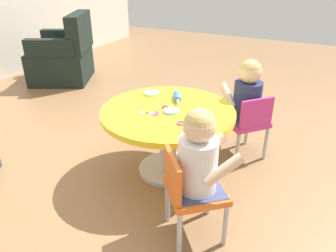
{
  "coord_description": "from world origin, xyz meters",
  "views": [
    {
      "loc": [
        -1.84,
        -0.93,
        1.43
      ],
      "look_at": [
        0.0,
        0.0,
        0.38
      ],
      "focal_mm": 34.89,
      "sensor_mm": 36.0,
      "label": 1
    }
  ],
  "objects": [
    {
      "name": "seated_child_right",
      "position": [
        0.49,
        -0.42,
        0.53
      ],
      "size": [
        0.43,
        0.44,
        0.51
      ],
      "color": "#3F4772",
      "rests_on": "ground"
    },
    {
      "name": "cookie_cutter_1",
      "position": [
        0.02,
        0.04,
        0.51
      ],
      "size": [
        0.05,
        0.05,
        0.01
      ],
      "primitive_type": "torus",
      "color": "red",
      "rests_on": "craft_table"
    },
    {
      "name": "ground_plane",
      "position": [
        0.0,
        0.0,
        0.0
      ],
      "size": [
        10.0,
        10.0,
        0.0
      ],
      "primitive_type": "plane",
      "color": "olive"
    },
    {
      "name": "child_chair_left",
      "position": [
        -0.51,
        -0.4,
        0.31
      ],
      "size": [
        0.42,
        0.42,
        0.54
      ],
      "color": "#B7B7BC",
      "rests_on": "ground"
    },
    {
      "name": "cookie_cutter_0",
      "position": [
        -0.16,
        -0.17,
        0.51
      ],
      "size": [
        0.05,
        0.05,
        0.01
      ],
      "primitive_type": "torus",
      "color": "#D83FA5",
      "rests_on": "craft_table"
    },
    {
      "name": "playdough_blob_1",
      "position": [
        0.21,
        0.25,
        0.51
      ],
      "size": [
        0.12,
        0.12,
        0.02
      ],
      "primitive_type": "cylinder",
      "color": "#B2E58C",
      "rests_on": "craft_table"
    },
    {
      "name": "seated_child_left",
      "position": [
        -0.49,
        -0.43,
        0.53
      ],
      "size": [
        0.43,
        0.44,
        0.51
      ],
      "color": "#3F4772",
      "rests_on": "ground"
    },
    {
      "name": "rolling_pin",
      "position": [
        0.19,
        0.02,
        0.53
      ],
      "size": [
        0.21,
        0.13,
        0.05
      ],
      "color": "#3F72CC",
      "rests_on": "craft_table"
    },
    {
      "name": "craft_scissors",
      "position": [
        -0.11,
        0.07,
        0.51
      ],
      "size": [
        0.1,
        0.14,
        0.01
      ],
      "color": "silver",
      "rests_on": "craft_table"
    },
    {
      "name": "child_chair_right",
      "position": [
        0.46,
        -0.45,
        0.31
      ],
      "size": [
        0.42,
        0.42,
        0.54
      ],
      "color": "#B7B7BC",
      "rests_on": "ground"
    },
    {
      "name": "cookie_cutter_2",
      "position": [
        -0.05,
        -0.27,
        0.51
      ],
      "size": [
        0.06,
        0.06,
        0.01
      ],
      "primitive_type": "torus",
      "color": "red",
      "rests_on": "craft_table"
    },
    {
      "name": "armchair_dark",
      "position": [
        1.27,
        2.15,
        0.31
      ],
      "size": [
        0.95,
        0.96,
        0.85
      ],
      "color": "black",
      "rests_on": "ground"
    },
    {
      "name": "craft_table",
      "position": [
        0.0,
        0.0,
        0.39
      ],
      "size": [
        0.93,
        0.93,
        0.5
      ],
      "color": "silver",
      "rests_on": "ground"
    },
    {
      "name": "playdough_blob_0",
      "position": [
        -0.02,
        -0.04,
        0.51
      ],
      "size": [
        0.11,
        0.11,
        0.02
      ],
      "primitive_type": "cylinder",
      "color": "#8CCCF2",
      "rests_on": "craft_table"
    }
  ]
}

